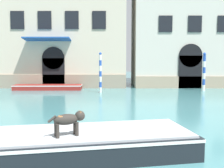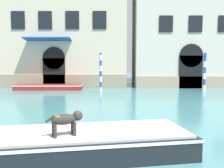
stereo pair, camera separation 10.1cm
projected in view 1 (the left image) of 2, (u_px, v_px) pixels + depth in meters
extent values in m
cube|color=beige|center=(64.00, 13.00, 27.01)|extent=(12.56, 6.00, 15.00)
cube|color=gray|center=(59.00, 81.00, 24.59)|extent=(12.56, 0.16, 1.30)
cube|color=black|center=(53.00, 73.00, 24.51)|extent=(2.07, 0.14, 2.83)
cylinder|color=black|center=(53.00, 58.00, 24.38)|extent=(2.07, 0.14, 2.07)
cube|color=black|center=(17.00, 20.00, 24.08)|extent=(1.25, 0.10, 1.64)
cube|color=black|center=(44.00, 20.00, 24.08)|extent=(1.25, 0.10, 1.64)
cube|color=black|center=(72.00, 20.00, 24.09)|extent=(1.25, 0.10, 1.64)
cube|color=black|center=(99.00, 20.00, 24.09)|extent=(1.25, 0.10, 1.64)
cube|color=#1E4C99|center=(47.00, 39.00, 23.59)|extent=(4.19, 1.40, 0.29)
cube|color=tan|center=(208.00, 82.00, 24.60)|extent=(13.56, 0.16, 1.13)
cube|color=black|center=(190.00, 72.00, 24.50)|extent=(2.17, 0.14, 3.07)
cylinder|color=black|center=(190.00, 56.00, 24.37)|extent=(2.17, 0.14, 2.17)
cube|color=black|center=(165.00, 24.00, 24.12)|extent=(1.25, 0.10, 1.51)
cube|color=black|center=(195.00, 24.00, 24.12)|extent=(1.25, 0.10, 1.51)
cube|color=black|center=(224.00, 24.00, 24.13)|extent=(1.25, 0.10, 1.51)
cube|color=black|center=(57.00, 146.00, 7.12)|extent=(7.78, 3.50, 0.62)
cube|color=white|center=(56.00, 137.00, 7.09)|extent=(7.82, 3.54, 0.08)
cube|color=#B2B7BC|center=(56.00, 133.00, 7.09)|extent=(7.53, 3.29, 0.06)
cylinder|color=#332D28|center=(75.00, 127.00, 6.92)|extent=(0.09, 0.09, 0.36)
cylinder|color=#332D28|center=(77.00, 129.00, 6.74)|extent=(0.09, 0.09, 0.36)
cylinder|color=#332D28|center=(56.00, 129.00, 6.72)|extent=(0.09, 0.09, 0.36)
cylinder|color=#332D28|center=(57.00, 131.00, 6.54)|extent=(0.09, 0.09, 0.36)
ellipsoid|color=#332D28|center=(66.00, 119.00, 6.71)|extent=(0.72, 0.53, 0.28)
ellipsoid|color=brown|center=(62.00, 117.00, 6.66)|extent=(0.35, 0.30, 0.10)
sphere|color=#332D28|center=(80.00, 116.00, 6.85)|extent=(0.26, 0.26, 0.26)
cone|color=brown|center=(79.00, 112.00, 6.91)|extent=(0.08, 0.08, 0.11)
cone|color=brown|center=(81.00, 113.00, 6.77)|extent=(0.08, 0.08, 0.11)
cylinder|color=#332D28|center=(52.00, 119.00, 6.55)|extent=(0.24, 0.15, 0.19)
cube|color=maroon|center=(48.00, 87.00, 23.44)|extent=(5.99, 1.57, 0.45)
cube|color=white|center=(48.00, 85.00, 23.42)|extent=(6.02, 1.60, 0.08)
cube|color=#B2B7BC|center=(48.00, 87.00, 23.44)|extent=(3.30, 1.16, 0.40)
cylinder|color=white|center=(203.00, 88.00, 22.62)|extent=(0.25, 0.25, 0.51)
cylinder|color=#234CAD|center=(203.00, 82.00, 22.58)|extent=(0.25, 0.25, 0.51)
cylinder|color=white|center=(204.00, 76.00, 22.53)|extent=(0.25, 0.25, 0.51)
cylinder|color=#234CAD|center=(204.00, 70.00, 22.49)|extent=(0.25, 0.25, 0.51)
cylinder|color=white|center=(204.00, 64.00, 22.44)|extent=(0.25, 0.25, 0.51)
cylinder|color=#234CAD|center=(204.00, 58.00, 22.39)|extent=(0.25, 0.25, 0.51)
sphere|color=#234CAD|center=(204.00, 54.00, 22.36)|extent=(0.26, 0.26, 0.26)
cylinder|color=white|center=(100.00, 90.00, 21.32)|extent=(0.20, 0.20, 0.44)
cylinder|color=#234CAD|center=(100.00, 85.00, 21.28)|extent=(0.20, 0.20, 0.44)
cylinder|color=white|center=(100.00, 79.00, 21.24)|extent=(0.20, 0.20, 0.44)
cylinder|color=#234CAD|center=(100.00, 74.00, 21.20)|extent=(0.20, 0.20, 0.44)
cylinder|color=white|center=(100.00, 68.00, 21.16)|extent=(0.20, 0.20, 0.44)
cylinder|color=#234CAD|center=(100.00, 63.00, 21.12)|extent=(0.20, 0.20, 0.44)
cylinder|color=white|center=(100.00, 57.00, 21.08)|extent=(0.20, 0.20, 0.44)
sphere|color=#234CAD|center=(100.00, 54.00, 21.05)|extent=(0.21, 0.21, 0.21)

